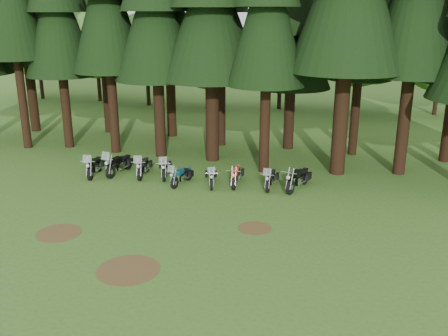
{
  "coord_description": "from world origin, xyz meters",
  "views": [
    {
      "loc": [
        8.17,
        -17.89,
        8.54
      ],
      "look_at": [
        1.98,
        5.0,
        1.0
      ],
      "focal_mm": 40.0,
      "sensor_mm": 36.0,
      "label": 1
    }
  ],
  "objects_px": {
    "motorcycle_3": "(165,168)",
    "motorcycle_8": "(298,179)",
    "motorcycle_4": "(181,176)",
    "motorcycle_7": "(270,179)",
    "motorcycle_1": "(119,165)",
    "motorcycle_5": "(211,177)",
    "motorcycle_2": "(143,167)",
    "motorcycle_0": "(94,167)",
    "motorcycle_6": "(236,176)"
  },
  "relations": [
    {
      "from": "motorcycle_2",
      "to": "motorcycle_8",
      "type": "distance_m",
      "value": 8.27
    },
    {
      "from": "motorcycle_2",
      "to": "motorcycle_8",
      "type": "bearing_deg",
      "value": -10.37
    },
    {
      "from": "motorcycle_2",
      "to": "motorcycle_3",
      "type": "bearing_deg",
      "value": -3.51
    },
    {
      "from": "motorcycle_4",
      "to": "motorcycle_2",
      "type": "bearing_deg",
      "value": 173.94
    },
    {
      "from": "motorcycle_0",
      "to": "motorcycle_7",
      "type": "xyz_separation_m",
      "value": [
        9.49,
        0.56,
        -0.05
      ]
    },
    {
      "from": "motorcycle_5",
      "to": "motorcycle_8",
      "type": "xyz_separation_m",
      "value": [
        4.31,
        0.6,
        0.09
      ]
    },
    {
      "from": "motorcycle_1",
      "to": "motorcycle_4",
      "type": "relative_size",
      "value": 1.2
    },
    {
      "from": "motorcycle_0",
      "to": "motorcycle_2",
      "type": "bearing_deg",
      "value": 0.82
    },
    {
      "from": "motorcycle_1",
      "to": "motorcycle_6",
      "type": "xyz_separation_m",
      "value": [
        6.56,
        -0.04,
        -0.06
      ]
    },
    {
      "from": "motorcycle_3",
      "to": "motorcycle_5",
      "type": "bearing_deg",
      "value": -31.77
    },
    {
      "from": "motorcycle_5",
      "to": "motorcycle_6",
      "type": "distance_m",
      "value": 1.27
    },
    {
      "from": "motorcycle_1",
      "to": "motorcycle_3",
      "type": "distance_m",
      "value": 2.59
    },
    {
      "from": "motorcycle_1",
      "to": "motorcycle_0",
      "type": "bearing_deg",
      "value": -146.4
    },
    {
      "from": "motorcycle_4",
      "to": "motorcycle_8",
      "type": "xyz_separation_m",
      "value": [
        5.82,
        0.85,
        0.08
      ]
    },
    {
      "from": "motorcycle_4",
      "to": "motorcycle_8",
      "type": "relative_size",
      "value": 0.85
    },
    {
      "from": "motorcycle_3",
      "to": "motorcycle_5",
      "type": "xyz_separation_m",
      "value": [
        2.78,
        -0.66,
        -0.05
      ]
    },
    {
      "from": "motorcycle_2",
      "to": "motorcycle_5",
      "type": "relative_size",
      "value": 1.15
    },
    {
      "from": "motorcycle_8",
      "to": "motorcycle_5",
      "type": "bearing_deg",
      "value": -155.4
    },
    {
      "from": "motorcycle_4",
      "to": "motorcycle_7",
      "type": "distance_m",
      "value": 4.53
    },
    {
      "from": "motorcycle_1",
      "to": "motorcycle_7",
      "type": "relative_size",
      "value": 1.18
    },
    {
      "from": "motorcycle_1",
      "to": "motorcycle_3",
      "type": "relative_size",
      "value": 1.11
    },
    {
      "from": "motorcycle_1",
      "to": "motorcycle_5",
      "type": "distance_m",
      "value": 5.39
    },
    {
      "from": "motorcycle_0",
      "to": "motorcycle_8",
      "type": "relative_size",
      "value": 0.97
    },
    {
      "from": "motorcycle_3",
      "to": "motorcycle_0",
      "type": "bearing_deg",
      "value": 173.31
    },
    {
      "from": "motorcycle_5",
      "to": "motorcycle_7",
      "type": "relative_size",
      "value": 0.95
    },
    {
      "from": "motorcycle_5",
      "to": "motorcycle_1",
      "type": "bearing_deg",
      "value": 157.34
    },
    {
      "from": "motorcycle_1",
      "to": "motorcycle_7",
      "type": "height_order",
      "value": "motorcycle_1"
    },
    {
      "from": "motorcycle_1",
      "to": "motorcycle_7",
      "type": "distance_m",
      "value": 8.33
    },
    {
      "from": "motorcycle_0",
      "to": "motorcycle_3",
      "type": "height_order",
      "value": "motorcycle_0"
    },
    {
      "from": "motorcycle_1",
      "to": "motorcycle_6",
      "type": "height_order",
      "value": "motorcycle_1"
    },
    {
      "from": "motorcycle_2",
      "to": "motorcycle_6",
      "type": "xyz_separation_m",
      "value": [
        5.15,
        -0.06,
        -0.02
      ]
    },
    {
      "from": "motorcycle_6",
      "to": "motorcycle_1",
      "type": "bearing_deg",
      "value": 173.72
    },
    {
      "from": "motorcycle_2",
      "to": "motorcycle_6",
      "type": "relative_size",
      "value": 1.04
    },
    {
      "from": "motorcycle_4",
      "to": "motorcycle_6",
      "type": "distance_m",
      "value": 2.79
    },
    {
      "from": "motorcycle_4",
      "to": "motorcycle_3",
      "type": "bearing_deg",
      "value": 155.51
    },
    {
      "from": "motorcycle_2",
      "to": "motorcycle_7",
      "type": "relative_size",
      "value": 1.1
    },
    {
      "from": "motorcycle_0",
      "to": "motorcycle_2",
      "type": "relative_size",
      "value": 1.02
    },
    {
      "from": "motorcycle_2",
      "to": "motorcycle_4",
      "type": "relative_size",
      "value": 1.12
    },
    {
      "from": "motorcycle_6",
      "to": "motorcycle_7",
      "type": "relative_size",
      "value": 1.06
    },
    {
      "from": "motorcycle_4",
      "to": "motorcycle_5",
      "type": "bearing_deg",
      "value": 20.31
    },
    {
      "from": "motorcycle_0",
      "to": "motorcycle_6",
      "type": "distance_m",
      "value": 7.74
    },
    {
      "from": "motorcycle_2",
      "to": "motorcycle_3",
      "type": "relative_size",
      "value": 1.03
    },
    {
      "from": "motorcycle_2",
      "to": "motorcycle_5",
      "type": "height_order",
      "value": "motorcycle_2"
    },
    {
      "from": "motorcycle_4",
      "to": "motorcycle_8",
      "type": "distance_m",
      "value": 5.88
    },
    {
      "from": "motorcycle_3",
      "to": "motorcycle_8",
      "type": "bearing_deg",
      "value": -18.86
    },
    {
      "from": "motorcycle_8",
      "to": "motorcycle_6",
      "type": "bearing_deg",
      "value": -160.51
    },
    {
      "from": "motorcycle_2",
      "to": "motorcycle_4",
      "type": "bearing_deg",
      "value": -28.12
    },
    {
      "from": "motorcycle_1",
      "to": "motorcycle_8",
      "type": "distance_m",
      "value": 9.68
    },
    {
      "from": "motorcycle_4",
      "to": "motorcycle_7",
      "type": "xyz_separation_m",
      "value": [
        4.48,
        0.69,
        0.01
      ]
    },
    {
      "from": "motorcycle_2",
      "to": "motorcycle_5",
      "type": "distance_m",
      "value": 4.0
    }
  ]
}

